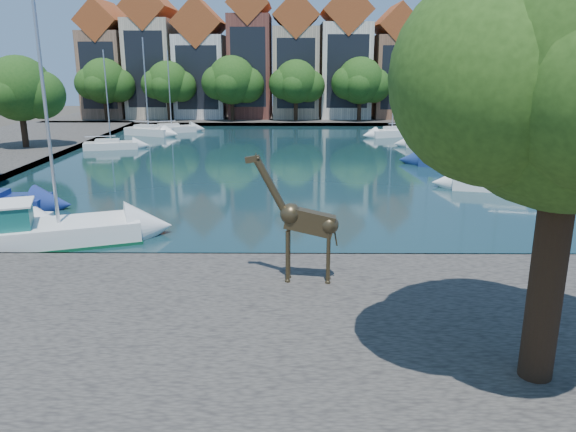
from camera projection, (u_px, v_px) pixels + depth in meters
name	position (u px, v px, depth m)	size (l,w,h in m)	color
ground	(254.00, 264.00, 22.62)	(160.00, 160.00, 0.00)	#38332B
water_basin	(273.00, 160.00, 45.72)	(38.00, 50.00, 0.08)	black
near_quay	(237.00, 344.00, 15.81)	(50.00, 14.00, 0.50)	#4D4A43
far_quay	(281.00, 118.00, 76.48)	(60.00, 16.00, 0.50)	#4D4A43
townhouse_west_end	(108.00, 64.00, 74.72)	(5.44, 9.18, 14.93)	#89634A
townhouse_west_mid	(153.00, 57.00, 74.44)	(5.94, 9.18, 16.79)	#C1B094
townhouse_west_inner	(202.00, 64.00, 74.63)	(6.43, 9.18, 15.15)	silver
townhouse_center	(251.00, 56.00, 74.31)	(5.44, 9.18, 16.93)	brown
townhouse_east_inner	(296.00, 61.00, 74.44)	(5.94, 9.18, 15.79)	tan
townhouse_east_mid	(345.00, 58.00, 74.30)	(6.43, 9.18, 16.65)	beige
townhouse_east_end	(393.00, 66.00, 74.52)	(5.44, 9.18, 14.43)	brown
far_tree_far_west	(105.00, 83.00, 70.01)	(7.28, 5.60, 7.68)	#332114
far_tree_west	(169.00, 84.00, 69.98)	(6.76, 5.20, 7.36)	#332114
far_tree_mid_west	(233.00, 82.00, 69.86)	(7.80, 6.00, 8.00)	#332114
far_tree_mid_east	(297.00, 83.00, 69.85)	(7.02, 5.40, 7.52)	#332114
far_tree_east	(361.00, 82.00, 69.77)	(7.54, 5.80, 7.84)	#332114
far_tree_far_east	(425.00, 84.00, 69.76)	(6.76, 5.20, 7.36)	#332114
side_tree_left_far	(20.00, 91.00, 48.28)	(7.28, 5.60, 7.88)	#332114
giraffe_statue	(303.00, 221.00, 19.11)	(3.09, 0.64, 4.42)	#3E321F
motorsailer	(26.00, 230.00, 24.28)	(9.24, 5.50, 10.22)	white
sailboat_left_c	(111.00, 143.00, 51.14)	(5.02, 2.73, 8.72)	silver
sailboat_left_d	(149.00, 129.00, 60.37)	(5.47, 3.67, 10.10)	silver
sailboat_left_e	(172.00, 128.00, 62.87)	(5.58, 3.65, 8.85)	silver
sailboat_right_a	(500.00, 181.00, 35.06)	(6.07, 3.33, 9.39)	white
sailboat_right_b	(468.00, 159.00, 42.73)	(7.71, 4.55, 13.06)	navy
sailboat_right_c	(430.00, 141.00, 52.60)	(4.77, 1.87, 9.93)	silver
sailboat_right_d	(392.00, 131.00, 59.42)	(5.07, 3.26, 8.55)	white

